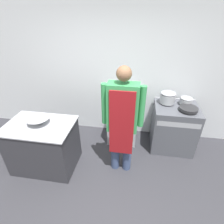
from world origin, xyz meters
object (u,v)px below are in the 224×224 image
object	(u,v)px
mixing_bowl	(38,121)
stock_pot	(168,97)
person_cook	(122,118)
saute_pan	(188,109)
stove	(173,127)
fridge_unit	(123,121)
sauce_pot	(186,100)

from	to	relation	value
mixing_bowl	stock_pot	bearing A→B (deg)	24.82
person_cook	stock_pot	distance (m)	1.15
stock_pot	saute_pan	world-z (taller)	stock_pot
stove	stock_pot	world-z (taller)	stock_pot
stove	stock_pot	size ratio (longest dim) A/B	3.26
fridge_unit	sauce_pot	distance (m)	1.28
mixing_bowl	saute_pan	distance (m)	2.53
mixing_bowl	stock_pot	distance (m)	2.30
mixing_bowl	stock_pot	xyz separation A→B (m)	(2.09, 0.96, 0.12)
stove	fridge_unit	bearing A→B (deg)	175.02
stock_pot	sauce_pot	distance (m)	0.34
person_cook	saute_pan	distance (m)	1.27
person_cook	mixing_bowl	xyz separation A→B (m)	(-1.33, -0.09, -0.13)
stove	saute_pan	bearing A→B (deg)	-36.80
fridge_unit	mixing_bowl	size ratio (longest dim) A/B	2.47
fridge_unit	sauce_pot	world-z (taller)	sauce_pot
stove	person_cook	size ratio (longest dim) A/B	0.51
fridge_unit	person_cook	size ratio (longest dim) A/B	0.48
person_cook	mixing_bowl	world-z (taller)	person_cook
stove	sauce_pot	bearing A→B (deg)	37.32
stock_pot	sauce_pot	bearing A→B (deg)	-0.00
fridge_unit	mixing_bowl	distance (m)	1.64
person_cook	stock_pot	size ratio (longest dim) A/B	6.44
mixing_bowl	saute_pan	xyz separation A→B (m)	(2.42, 0.72, 0.04)
stock_pot	saute_pan	distance (m)	0.42
sauce_pot	person_cook	bearing A→B (deg)	-141.37
stock_pot	saute_pan	xyz separation A→B (m)	(0.34, -0.24, -0.08)
fridge_unit	saute_pan	xyz separation A→B (m)	(1.16, -0.21, 0.51)
fridge_unit	mixing_bowl	world-z (taller)	mixing_bowl
fridge_unit	saute_pan	world-z (taller)	saute_pan
stove	sauce_pot	distance (m)	0.58
mixing_bowl	fridge_unit	bearing A→B (deg)	36.29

